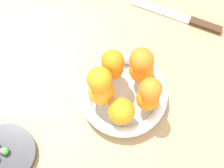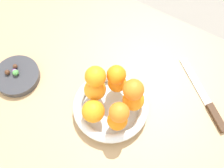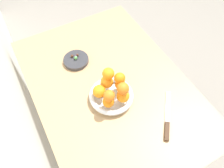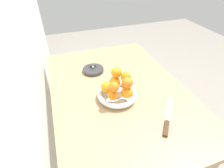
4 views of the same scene
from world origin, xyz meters
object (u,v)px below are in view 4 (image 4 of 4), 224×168
fruit_bowl (117,95)px  orange_0 (113,95)px  orange_4 (107,87)px  orange_7 (126,77)px  orange_6 (114,87)px  dining_table (118,100)px  orange_1 (127,93)px  orange_8 (116,72)px  orange_2 (126,85)px  candy_ball_3 (93,67)px  orange_5 (127,83)px  orange_3 (115,82)px  candy_ball_1 (93,67)px  candy_ball_0 (95,66)px  knife (168,119)px  candy_dish (93,70)px  candy_ball_2 (91,66)px

fruit_bowl → orange_0: bearing=138.7°
orange_4 → orange_7: (-0.01, -0.10, 0.05)m
orange_0 → orange_6: 0.05m
dining_table → orange_4: orange_4 is taller
orange_4 → orange_7: 0.12m
fruit_bowl → orange_1: 0.08m
orange_4 → orange_8: size_ratio=1.10×
orange_0 → orange_1: (-0.01, -0.07, 0.00)m
orange_2 → candy_ball_3: bearing=20.6°
orange_5 → orange_6: size_ratio=1.07×
orange_0 → orange_3: (0.10, -0.04, 0.00)m
candy_ball_1 → orange_8: bearing=-164.0°
orange_2 → candy_ball_1: orange_2 is taller
fruit_bowl → candy_ball_0: (0.32, 0.04, 0.01)m
orange_6 → knife: size_ratio=0.24×
candy_dish → orange_1: orange_1 is taller
orange_5 → candy_ball_1: 0.37m
orange_3 → candy_ball_3: (0.26, 0.06, -0.04)m
candy_dish → candy_ball_1: (-0.00, -0.00, 0.02)m
dining_table → orange_6: bearing=150.5°
orange_0 → candy_ball_2: size_ratio=3.41×
candy_ball_1 → candy_ball_2: bearing=26.9°
knife → orange_3: bearing=30.9°
candy_dish → orange_3: bearing=-165.8°
orange_4 → candy_ball_1: size_ratio=3.30×
orange_6 → knife: 0.30m
dining_table → candy_ball_0: 0.28m
orange_3 → candy_ball_1: orange_3 is taller
orange_4 → candy_ball_3: size_ratio=3.91×
orange_7 → candy_ball_0: bearing=16.7°
dining_table → orange_5: 0.25m
candy_dish → candy_ball_1: size_ratio=7.29×
fruit_bowl → candy_ball_2: fruit_bowl is taller
orange_5 → orange_8: orange_8 is taller
knife → candy_ball_3: bearing=23.1°
candy_dish → orange_6: orange_6 is taller
candy_dish → orange_7: orange_7 is taller
knife → orange_8: bearing=29.5°
orange_2 → orange_8: (0.04, 0.04, 0.06)m
dining_table → fruit_bowl: fruit_bowl is taller
orange_4 → orange_5: 0.12m
candy_dish → orange_4: size_ratio=2.21×
orange_0 → orange_7: bearing=-57.4°
orange_1 → orange_8: (0.11, 0.02, 0.06)m
fruit_bowl → orange_5: 0.12m
orange_5 → orange_6: 0.07m
orange_3 → candy_ball_2: size_ratio=3.87×
orange_3 → orange_4: same height
orange_3 → orange_7: size_ratio=1.18×
candy_ball_0 → candy_ball_1: bearing=135.1°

